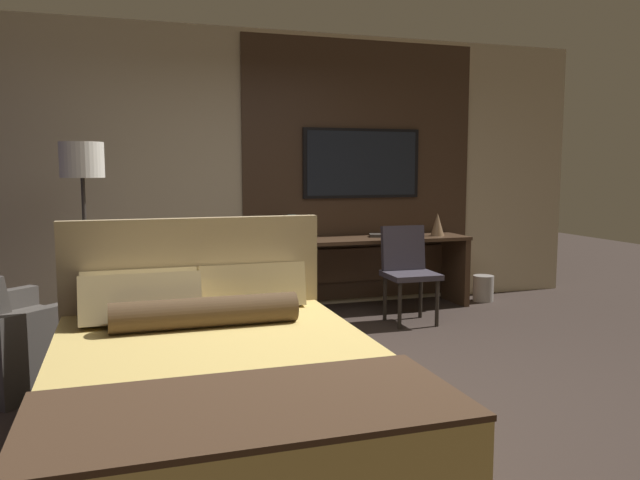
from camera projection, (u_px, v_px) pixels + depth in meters
name	position (u px, v px, depth m)	size (l,w,h in m)	color
ground_plane	(349.00, 395.00, 3.98)	(16.00, 16.00, 0.00)	#332823
wall_back_tv_panel	(275.00, 172.00, 6.32)	(7.20, 0.09, 2.80)	#BCAD8E
bed	(217.00, 392.00, 3.11)	(1.63, 2.23, 1.12)	#33281E
desk	(369.00, 259.00, 6.41)	(2.02, 0.56, 0.74)	#422D1E
tv	(362.00, 163.00, 6.51)	(1.28, 0.04, 0.72)	black
desk_chair	(407.00, 265.00, 5.83)	(0.47, 0.47, 0.90)	#38333D
armchair_by_window	(15.00, 344.00, 4.15)	(1.13, 1.13, 0.80)	#47423D
floor_lamp	(83.00, 176.00, 4.93)	(0.34, 0.34, 1.64)	#282623
vase_tall	(437.00, 224.00, 6.50)	(0.14, 0.14, 0.24)	#846647
vase_short	(292.00, 228.00, 6.09)	(0.10, 0.10, 0.25)	#4C706B
book	(380.00, 235.00, 6.40)	(0.26, 0.21, 0.03)	#332D28
waste_bin	(483.00, 288.00, 6.77)	(0.22, 0.22, 0.28)	gray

